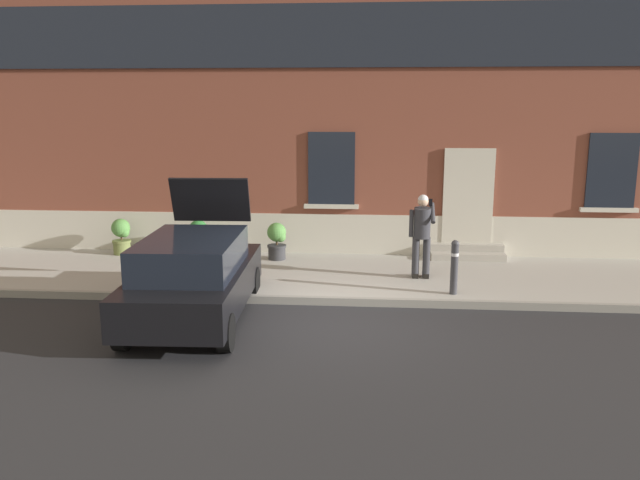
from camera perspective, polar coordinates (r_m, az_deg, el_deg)
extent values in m
plane|color=#232326|center=(11.22, 0.49, -7.22)|extent=(80.00, 80.00, 0.00)
cube|color=#99968E|center=(13.87, 1.34, -3.14)|extent=(24.00, 3.60, 0.15)
cube|color=gray|center=(12.09, 0.82, -5.42)|extent=(24.00, 0.12, 0.15)
cube|color=brown|center=(15.89, 1.95, 12.17)|extent=(24.00, 1.40, 7.50)
cube|color=#BCB7A8|center=(15.49, 1.74, 0.27)|extent=(24.00, 0.08, 1.10)
cube|color=maroon|center=(15.46, 12.96, 3.59)|extent=(1.00, 0.08, 2.10)
cube|color=#BCB7A8|center=(15.43, 12.98, 3.77)|extent=(1.16, 0.06, 2.24)
cube|color=black|center=(15.25, 1.02, 6.36)|extent=(1.10, 0.06, 1.70)
cube|color=#BCB7A8|center=(15.33, 1.00, 3.00)|extent=(1.30, 0.12, 0.10)
cube|color=black|center=(16.16, 24.43, 5.61)|extent=(1.10, 0.06, 1.70)
cube|color=#BCB7A8|center=(16.24, 24.19, 2.45)|extent=(1.30, 0.12, 0.10)
cube|color=black|center=(15.24, 1.85, 17.65)|extent=(16.80, 0.06, 1.40)
cube|color=#9E998E|center=(15.26, 12.97, -1.45)|extent=(1.70, 0.32, 0.16)
cube|color=#9E998E|center=(15.55, 12.82, -0.89)|extent=(1.70, 0.32, 0.32)
cube|color=black|center=(11.29, -11.02, -4.02)|extent=(1.89, 4.06, 0.64)
cube|color=black|center=(11.00, -11.33, -1.23)|extent=(1.63, 2.45, 0.56)
cube|color=black|center=(13.25, -8.97, -2.56)|extent=(1.67, 0.16, 0.20)
cube|color=yellow|center=(13.20, -8.99, -1.80)|extent=(0.52, 0.04, 0.12)
cube|color=#B21414|center=(13.31, -12.22, -0.67)|extent=(0.16, 0.05, 0.18)
cube|color=#B21414|center=(13.01, -5.77, -0.74)|extent=(0.16, 0.05, 0.18)
cube|color=black|center=(12.41, -9.68, 3.52)|extent=(1.50, 0.42, 0.87)
cylinder|color=black|center=(10.33, -17.10, -7.71)|extent=(0.22, 0.61, 0.60)
cylinder|color=black|center=(9.92, -8.33, -8.13)|extent=(0.22, 0.61, 0.60)
cylinder|color=black|center=(12.88, -12.97, -3.60)|extent=(0.22, 0.61, 0.60)
cylinder|color=black|center=(12.55, -5.94, -3.76)|extent=(0.22, 0.61, 0.60)
cylinder|color=#333338|center=(12.41, 11.79, -2.58)|extent=(0.14, 0.14, 0.95)
sphere|color=#333338|center=(12.30, 11.89, -0.35)|extent=(0.15, 0.15, 0.15)
cylinder|color=silver|center=(12.34, 11.85, -1.26)|extent=(0.15, 0.15, 0.06)
cylinder|color=#2D2D33|center=(13.42, 8.46, -1.48)|extent=(0.15, 0.15, 0.82)
cube|color=black|center=(13.57, 8.39, -3.06)|extent=(0.12, 0.28, 0.10)
cylinder|color=#2D2D33|center=(13.43, 9.39, -1.49)|extent=(0.15, 0.15, 0.82)
cube|color=black|center=(13.59, 9.32, -3.07)|extent=(0.12, 0.28, 0.10)
cylinder|color=#2D2D33|center=(13.25, 9.03, 1.51)|extent=(0.34, 0.39, 0.65)
sphere|color=tan|center=(13.14, 9.11, 3.41)|extent=(0.22, 0.22, 0.22)
sphere|color=silver|center=(13.14, 9.11, 3.54)|extent=(0.21, 0.21, 0.21)
cylinder|color=#2D2D33|center=(13.22, 8.09, 1.47)|extent=(0.09, 0.14, 0.57)
cylinder|color=#2D2D33|center=(13.21, 9.94, 2.37)|extent=(0.09, 0.44, 0.39)
cube|color=black|center=(13.14, 9.77, 3.29)|extent=(0.07, 0.02, 0.15)
cylinder|color=#606B38|center=(16.17, -17.12, -0.60)|extent=(0.40, 0.40, 0.34)
cylinder|color=#606B38|center=(16.14, -17.15, -0.12)|extent=(0.44, 0.44, 0.05)
cylinder|color=#47331E|center=(16.11, -17.19, 0.41)|extent=(0.04, 0.04, 0.24)
sphere|color=#4C843D|center=(16.08, -17.23, 1.03)|extent=(0.44, 0.44, 0.44)
sphere|color=#4C843D|center=(16.02, -16.94, 0.65)|extent=(0.24, 0.24, 0.24)
cylinder|color=beige|center=(15.55, -10.66, -0.76)|extent=(0.40, 0.40, 0.34)
cylinder|color=beige|center=(15.52, -10.67, -0.26)|extent=(0.44, 0.44, 0.05)
cylinder|color=#47331E|center=(15.49, -10.70, 0.29)|extent=(0.04, 0.04, 0.24)
sphere|color=#286B2D|center=(15.45, -10.72, 0.94)|extent=(0.44, 0.44, 0.44)
sphere|color=#286B2D|center=(15.40, -10.40, 0.53)|extent=(0.24, 0.24, 0.24)
cylinder|color=#2D2D30|center=(14.97, -3.84, -1.07)|extent=(0.40, 0.40, 0.34)
cylinder|color=#2D2D30|center=(14.94, -3.85, -0.54)|extent=(0.44, 0.44, 0.05)
cylinder|color=#47331E|center=(14.91, -3.85, 0.02)|extent=(0.04, 0.04, 0.24)
sphere|color=#4C843D|center=(14.87, -3.86, 0.70)|extent=(0.44, 0.44, 0.44)
sphere|color=#4C843D|center=(14.83, -3.51, 0.28)|extent=(0.24, 0.24, 0.24)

